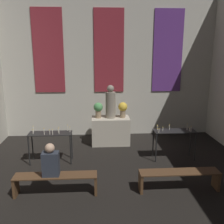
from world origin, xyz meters
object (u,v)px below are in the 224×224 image
(pew_back_right, at_px, (179,177))
(person_seated, at_px, (51,161))
(flower_vase_right, at_px, (123,108))
(candle_rack_left, at_px, (51,137))
(statue, at_px, (111,103))
(candle_rack_right, at_px, (174,135))
(altar, at_px, (111,130))
(flower_vase_left, at_px, (98,109))
(pew_back_left, at_px, (56,180))

(pew_back_right, relative_size, person_seated, 2.47)
(flower_vase_right, relative_size, candle_rack_left, 0.44)
(statue, distance_m, candle_rack_right, 2.38)
(statue, distance_m, pew_back_right, 3.59)
(altar, bearing_deg, candle_rack_right, -38.48)
(altar, bearing_deg, statue, 0.00)
(flower_vase_left, bearing_deg, altar, 0.00)
(flower_vase_left, height_order, candle_rack_right, flower_vase_left)
(candle_rack_left, xyz_separation_m, person_seated, (0.30, -1.71, 0.04))
(flower_vase_left, relative_size, pew_back_left, 0.29)
(altar, height_order, statue, statue)
(person_seated, bearing_deg, candle_rack_left, 100.07)
(candle_rack_left, distance_m, pew_back_right, 3.63)
(altar, relative_size, person_seated, 1.73)
(altar, bearing_deg, flower_vase_right, 0.00)
(candle_rack_left, xyz_separation_m, pew_back_left, (0.39, -1.71, -0.42))
(flower_vase_right, distance_m, pew_back_left, 3.72)
(flower_vase_left, height_order, pew_back_right, flower_vase_left)
(statue, bearing_deg, candle_rack_left, -141.52)
(candle_rack_left, distance_m, pew_back_left, 1.80)
(pew_back_left, bearing_deg, pew_back_right, 0.00)
(candle_rack_right, relative_size, pew_back_left, 0.66)
(flower_vase_left, xyz_separation_m, pew_back_right, (1.81, -3.13, -0.90))
(flower_vase_left, relative_size, pew_back_right, 0.29)
(altar, bearing_deg, pew_back_right, -65.95)
(statue, relative_size, candle_rack_left, 0.93)
(person_seated, bearing_deg, flower_vase_left, 71.15)
(flower_vase_right, bearing_deg, statue, 180.00)
(flower_vase_left, bearing_deg, person_seated, -108.85)
(altar, bearing_deg, pew_back_left, -114.05)
(flower_vase_left, xyz_separation_m, candle_rack_right, (2.20, -1.42, -0.49))
(statue, distance_m, pew_back_left, 3.59)
(candle_rack_right, height_order, pew_back_left, candle_rack_right)
(flower_vase_left, height_order, candle_rack_left, flower_vase_left)
(pew_back_right, bearing_deg, candle_rack_left, 151.81)
(altar, height_order, candle_rack_left, candle_rack_left)
(altar, xyz_separation_m, statue, (0.00, 0.00, 0.97))
(statue, bearing_deg, candle_rack_right, -38.48)
(candle_rack_left, bearing_deg, person_seated, -79.93)
(statue, xyz_separation_m, flower_vase_left, (-0.42, 0.00, -0.19))
(flower_vase_left, bearing_deg, candle_rack_right, -32.81)
(candle_rack_right, height_order, pew_back_right, candle_rack_right)
(pew_back_left, bearing_deg, candle_rack_right, 28.21)
(candle_rack_right, bearing_deg, flower_vase_left, 147.19)
(flower_vase_left, distance_m, pew_back_left, 3.40)
(altar, bearing_deg, candle_rack_left, -141.52)
(candle_rack_right, bearing_deg, flower_vase_right, 133.97)
(altar, relative_size, flower_vase_right, 2.42)
(candle_rack_left, distance_m, candle_rack_right, 3.57)
(flower_vase_left, xyz_separation_m, candle_rack_left, (-1.37, -1.42, -0.49))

